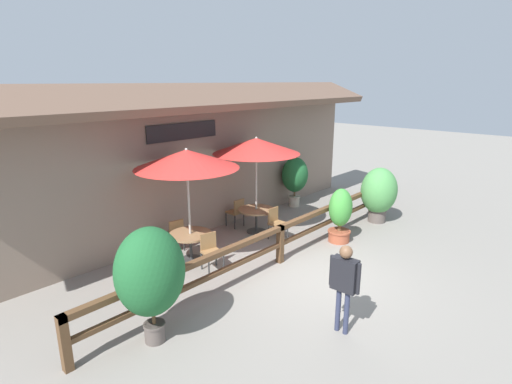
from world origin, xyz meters
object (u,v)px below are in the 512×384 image
(patio_umbrella_middle, at_px, (256,146))
(pedestrian, at_px, (344,278))
(chair_near_wallside, at_px, (175,233))
(potted_plant_tall_tropical, at_px, (379,192))
(patio_umbrella_near, at_px, (187,159))
(dining_table_middle, at_px, (256,214))
(chair_near_streetside, at_px, (211,250))
(chair_middle_streetside, at_px, (276,222))
(potted_plant_broad_leaf, at_px, (295,176))
(chair_middle_wallside, at_px, (236,211))
(potted_plant_entrance_palm, at_px, (150,273))
(potted_plant_corner_fern, at_px, (340,214))
(dining_table_near, at_px, (190,239))

(patio_umbrella_middle, relative_size, pedestrian, 1.71)
(chair_near_wallside, bearing_deg, potted_plant_tall_tropical, 161.69)
(patio_umbrella_near, xyz_separation_m, potted_plant_tall_tropical, (5.73, -2.08, -1.59))
(potted_plant_tall_tropical, bearing_deg, dining_table_middle, 145.97)
(chair_near_streetside, bearing_deg, chair_middle_streetside, 16.86)
(potted_plant_tall_tropical, relative_size, potted_plant_broad_leaf, 0.99)
(chair_middle_wallside, height_order, potted_plant_broad_leaf, potted_plant_broad_leaf)
(patio_umbrella_near, distance_m, chair_middle_streetside, 3.30)
(chair_near_streetside, relative_size, pedestrian, 0.53)
(potted_plant_entrance_palm, height_order, potted_plant_corner_fern, potted_plant_entrance_palm)
(chair_near_streetside, xyz_separation_m, dining_table_middle, (2.49, 0.85, 0.07))
(dining_table_near, height_order, potted_plant_corner_fern, potted_plant_corner_fern)
(dining_table_near, height_order, chair_near_wallside, chair_near_wallside)
(chair_near_wallside, bearing_deg, chair_near_streetside, 95.70)
(dining_table_middle, height_order, potted_plant_entrance_palm, potted_plant_entrance_palm)
(patio_umbrella_middle, height_order, dining_table_middle, patio_umbrella_middle)
(chair_near_streetside, distance_m, potted_plant_entrance_palm, 2.87)
(chair_near_wallside, relative_size, potted_plant_entrance_palm, 0.43)
(potted_plant_entrance_palm, bearing_deg, patio_umbrella_near, 40.31)
(patio_umbrella_near, bearing_deg, chair_middle_streetside, -14.31)
(chair_near_wallside, xyz_separation_m, potted_plant_entrance_palm, (-2.49, -2.80, 0.77))
(chair_middle_streetside, bearing_deg, potted_plant_tall_tropical, -22.64)
(dining_table_middle, bearing_deg, patio_umbrella_near, -177.57)
(chair_middle_streetside, bearing_deg, dining_table_near, 167.12)
(chair_near_streetside, distance_m, potted_plant_tall_tropical, 5.90)
(chair_near_wallside, distance_m, pedestrian, 5.04)
(patio_umbrella_middle, relative_size, potted_plant_corner_fern, 1.86)
(dining_table_near, xyz_separation_m, chair_middle_wallside, (2.42, 0.85, -0.07))
(dining_table_near, distance_m, chair_near_streetside, 0.75)
(patio_umbrella_near, xyz_separation_m, potted_plant_entrance_palm, (-2.42, -2.06, -1.27))
(potted_plant_corner_fern, bearing_deg, patio_umbrella_middle, 115.35)
(chair_middle_streetside, height_order, potted_plant_entrance_palm, potted_plant_entrance_palm)
(dining_table_middle, distance_m, chair_middle_wallside, 0.75)
(potted_plant_tall_tropical, bearing_deg, potted_plant_entrance_palm, 179.83)
(potted_plant_tall_tropical, bearing_deg, patio_umbrella_middle, 145.97)
(potted_plant_entrance_palm, xyz_separation_m, potted_plant_corner_fern, (5.94, 0.00, -0.47))
(patio_umbrella_near, xyz_separation_m, pedestrian, (-0.05, -4.26, -1.49))
(chair_middle_streetside, bearing_deg, potted_plant_corner_fern, -53.05)
(dining_table_near, relative_size, chair_near_wallside, 1.18)
(dining_table_near, bearing_deg, potted_plant_entrance_palm, -139.69)
(patio_umbrella_middle, relative_size, chair_middle_wallside, 3.19)
(potted_plant_corner_fern, bearing_deg, dining_table_near, 149.75)
(patio_umbrella_near, relative_size, dining_table_near, 2.70)
(chair_near_wallside, xyz_separation_m, patio_umbrella_middle, (2.43, -0.64, 2.05))
(chair_middle_wallside, height_order, pedestrian, pedestrian)
(chair_near_streetside, relative_size, dining_table_middle, 0.85)
(patio_umbrella_near, distance_m, chair_near_streetside, 2.18)
(dining_table_near, height_order, potted_plant_entrance_palm, potted_plant_entrance_palm)
(potted_plant_entrance_palm, relative_size, potted_plant_broad_leaf, 1.18)
(chair_middle_wallside, bearing_deg, dining_table_near, 20.34)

